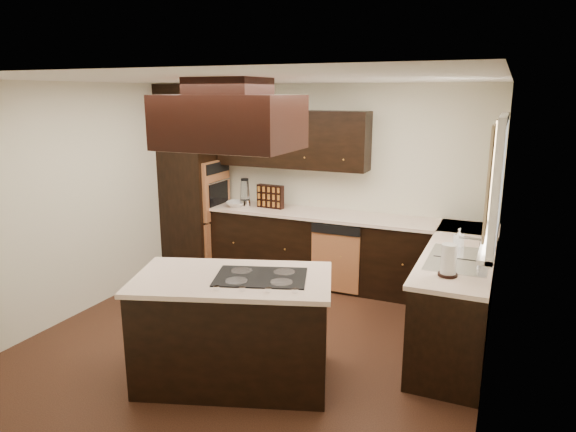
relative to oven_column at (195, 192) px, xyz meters
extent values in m
cube|color=#532F1C|center=(1.78, -1.71, -1.07)|extent=(4.20, 4.20, 0.02)
cube|color=white|center=(1.78, -1.71, 1.45)|extent=(4.20, 4.20, 0.02)
cube|color=beige|center=(1.78, 0.40, 0.19)|extent=(4.20, 0.02, 2.50)
cube|color=beige|center=(1.78, -3.81, 0.19)|extent=(4.20, 0.02, 2.50)
cube|color=beige|center=(-0.33, -1.71, 0.19)|extent=(0.02, 4.20, 2.50)
cube|color=beige|center=(3.88, -1.71, 0.19)|extent=(0.02, 4.20, 2.50)
cube|color=black|center=(0.00, 0.00, 0.00)|extent=(0.65, 0.75, 2.12)
cube|color=#C07446|center=(0.35, 0.00, 0.06)|extent=(0.05, 0.62, 0.78)
cube|color=black|center=(1.81, 0.09, -0.62)|extent=(2.93, 0.60, 0.88)
cube|color=black|center=(3.58, -0.80, -0.62)|extent=(0.60, 2.40, 0.88)
cube|color=#F7DBC5|center=(1.81, 0.08, -0.16)|extent=(2.93, 0.63, 0.04)
cube|color=#F7DBC5|center=(3.56, -0.80, -0.16)|extent=(0.63, 2.40, 0.04)
cube|color=black|center=(1.34, 0.23, 0.75)|extent=(2.00, 0.34, 0.72)
cube|color=#C07446|center=(2.10, -0.20, -0.66)|extent=(0.60, 0.05, 0.72)
cube|color=silver|center=(3.85, -1.16, 0.59)|extent=(0.06, 1.32, 1.12)
cube|color=white|center=(3.87, -1.16, 0.59)|extent=(0.00, 1.20, 1.00)
cube|color=beige|center=(3.79, -1.57, 0.64)|extent=(0.02, 0.34, 0.90)
cube|color=beige|center=(3.79, -0.74, 0.64)|extent=(0.02, 0.34, 0.90)
cube|color=silver|center=(3.58, -1.16, -0.14)|extent=(0.52, 0.84, 0.01)
cube|color=black|center=(1.92, -2.36, -0.62)|extent=(1.74, 1.30, 0.88)
cube|color=#F7DBC5|center=(1.92, -2.36, -0.16)|extent=(1.81, 1.37, 0.04)
cube|color=black|center=(2.15, -2.28, -0.13)|extent=(0.85, 0.70, 0.01)
cube|color=black|center=(1.88, -2.25, 1.10)|extent=(1.05, 0.72, 0.42)
cube|color=black|center=(1.88, -2.25, 1.38)|extent=(0.55, 0.50, 0.13)
cylinder|color=silver|center=(0.79, -0.01, -0.09)|extent=(0.15, 0.15, 0.10)
cone|color=silver|center=(0.79, -0.01, 0.09)|extent=(0.13, 0.13, 0.26)
cube|color=black|center=(1.10, 0.10, 0.01)|extent=(0.37, 0.12, 0.30)
imported|color=silver|center=(0.66, -0.01, -0.11)|extent=(0.33, 0.33, 0.07)
imported|color=silver|center=(3.53, -0.74, -0.05)|extent=(0.10, 0.10, 0.18)
cylinder|color=silver|center=(3.54, -1.64, 0.00)|extent=(0.13, 0.13, 0.27)
camera|label=1|loc=(3.92, -5.81, 1.33)|focal=32.00mm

